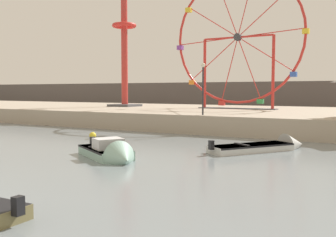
# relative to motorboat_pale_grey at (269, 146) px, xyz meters

# --- Properties ---
(quay_promenade) EXTENTS (110.00, 19.81, 1.36)m
(quay_promenade) POSITION_rel_motorboat_pale_grey_xyz_m (-7.17, 14.34, 0.47)
(quay_promenade) COLOR tan
(quay_promenade) RESTS_ON ground_plane
(distant_town_skyline) EXTENTS (140.00, 3.00, 4.40)m
(distant_town_skyline) POSITION_rel_motorboat_pale_grey_xyz_m (-7.17, 37.22, 2.00)
(distant_town_skyline) COLOR #564C47
(distant_town_skyline) RESTS_ON ground_plane
(motorboat_pale_grey) EXTENTS (4.32, 5.49, 1.26)m
(motorboat_pale_grey) POSITION_rel_motorboat_pale_grey_xyz_m (0.00, 0.00, 0.00)
(motorboat_pale_grey) COLOR silver
(motorboat_pale_grey) RESTS_ON ground_plane
(motorboat_seafoam) EXTENTS (4.42, 3.45, 1.47)m
(motorboat_seafoam) POSITION_rel_motorboat_pale_grey_xyz_m (-5.39, -6.32, 0.08)
(motorboat_seafoam) COLOR #93BCAD
(motorboat_seafoam) RESTS_ON ground_plane
(ferris_wheel_red_frame) EXTENTS (12.91, 1.20, 13.09)m
(ferris_wheel_red_frame) POSITION_rel_motorboat_pale_grey_xyz_m (-7.38, 15.56, 7.73)
(ferris_wheel_red_frame) COLOR red
(ferris_wheel_red_frame) RESTS_ON quay_promenade
(drop_tower_red_tower) EXTENTS (2.80, 2.80, 16.05)m
(drop_tower_red_tower) POSITION_rel_motorboat_pale_grey_xyz_m (-20.11, 14.89, 8.44)
(drop_tower_red_tower) COLOR #BC332D
(drop_tower_red_tower) RESTS_ON quay_promenade
(promenade_lamp_near) EXTENTS (0.32, 0.32, 3.71)m
(promenade_lamp_near) POSITION_rel_motorboat_pale_grey_xyz_m (-6.28, 5.37, 3.60)
(promenade_lamp_near) COLOR #2D2D33
(promenade_lamp_near) RESTS_ON quay_promenade
(mooring_buoy_orange) EXTENTS (0.44, 0.44, 0.44)m
(mooring_buoy_orange) POSITION_rel_motorboat_pale_grey_xyz_m (-11.16, -0.90, 0.02)
(mooring_buoy_orange) COLOR yellow
(mooring_buoy_orange) RESTS_ON ground_plane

